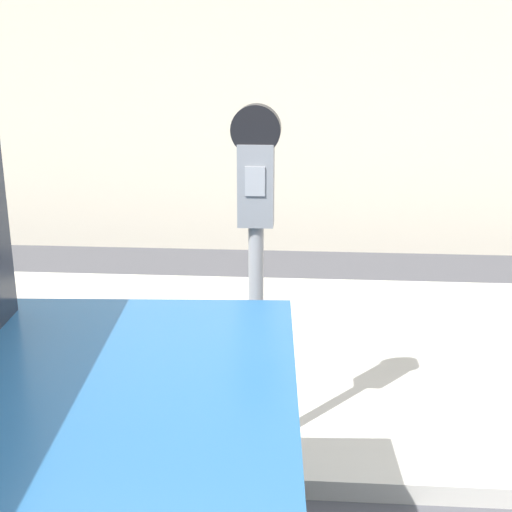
% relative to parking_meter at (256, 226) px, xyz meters
% --- Properties ---
extents(sidewalk, '(24.00, 2.80, 0.10)m').
position_rel_parking_meter_xyz_m(sidewalk, '(-0.08, 1.15, -1.17)').
color(sidewalk, '#BCB7AD').
rests_on(sidewalk, ground_plane).
extents(parking_meter, '(0.21, 0.12, 1.65)m').
position_rel_parking_meter_xyz_m(parking_meter, '(0.00, 0.00, 0.00)').
color(parking_meter, gray).
rests_on(parking_meter, sidewalk).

